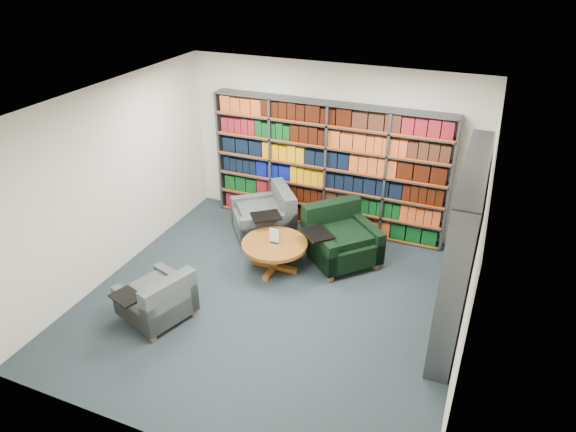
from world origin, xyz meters
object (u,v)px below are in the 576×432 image
at_px(chair_green_right, 339,239).
at_px(chair_teal_front, 160,301).
at_px(chair_teal_left, 268,218).
at_px(coffee_table, 275,248).

xyz_separation_m(chair_green_right, chair_teal_front, (-1.73, -2.32, -0.06)).
bearing_deg(chair_teal_left, chair_teal_front, -99.24).
distance_m(chair_green_right, chair_teal_front, 2.89).
bearing_deg(coffee_table, chair_teal_front, -119.06).
bearing_deg(chair_teal_front, chair_teal_left, 80.76).
relative_size(chair_teal_front, coffee_table, 1.06).
bearing_deg(chair_teal_left, coffee_table, -60.59).
bearing_deg(coffee_table, chair_teal_left, 119.41).
height_order(chair_teal_left, chair_green_right, chair_green_right).
bearing_deg(chair_green_right, chair_teal_left, 169.42).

